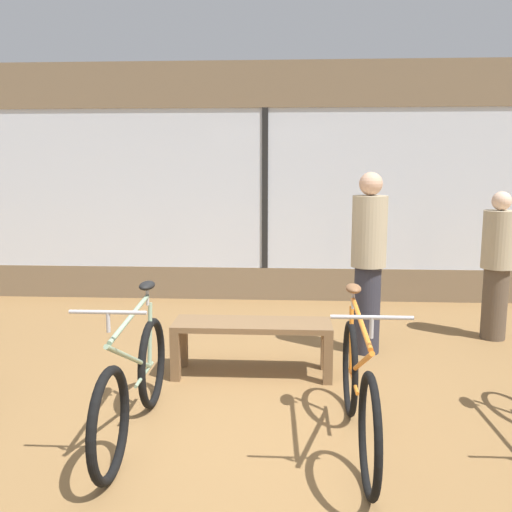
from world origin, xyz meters
The scene contains 7 objects.
ground_plane centered at (0.00, 0.00, 0.00)m, with size 24.00×24.00×0.00m, color olive.
shop_back_wall centered at (0.00, 3.99, 1.64)m, with size 12.00×0.08×3.20m.
bicycle_left centered at (-0.72, -0.09, 0.38)m, with size 0.46×1.75×1.03m.
bicycle_right centered at (0.80, -0.15, 0.40)m, with size 0.46×1.78×1.04m.
display_bench centered at (0.01, 1.13, 0.40)m, with size 1.40×0.44×0.49m.
customer_near_rack centered at (1.11, 1.81, 0.95)m, with size 0.47×0.47×1.79m.
customer_by_window centered at (2.54, 2.35, 0.83)m, with size 0.48×0.48×1.59m.
Camera 1 is at (0.33, -3.74, 1.88)m, focal length 40.00 mm.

